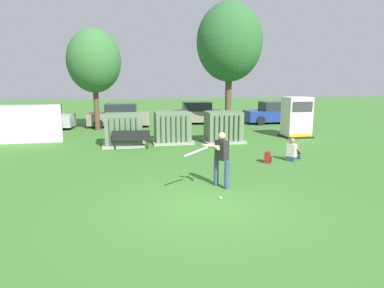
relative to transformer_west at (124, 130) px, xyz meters
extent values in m
plane|color=#3D752D|center=(2.08, -8.84, -0.79)|extent=(96.00, 96.00, 0.00)
cube|color=silver|center=(-5.60, 1.66, 0.21)|extent=(4.80, 0.12, 2.00)
cube|color=#9E9B93|center=(0.00, 0.01, -0.73)|extent=(2.10, 1.70, 0.12)
cube|color=#607A5B|center=(0.00, 0.01, 0.08)|extent=(1.80, 1.40, 1.50)
cube|color=#52684E|center=(-0.64, -0.75, 0.08)|extent=(0.06, 0.12, 1.27)
cube|color=#52684E|center=(-0.38, -0.75, 0.08)|extent=(0.06, 0.12, 1.27)
cube|color=#52684E|center=(-0.13, -0.75, 0.08)|extent=(0.06, 0.12, 1.27)
cube|color=#52684E|center=(0.13, -0.75, 0.08)|extent=(0.06, 0.12, 1.27)
cube|color=#52684E|center=(0.38, -0.75, 0.08)|extent=(0.06, 0.12, 1.27)
cube|color=#52684E|center=(0.64, -0.75, 0.08)|extent=(0.06, 0.12, 1.27)
cube|color=#9E9B93|center=(2.51, 0.34, -0.73)|extent=(2.10, 1.70, 0.12)
cube|color=#607A5B|center=(2.51, 0.34, 0.08)|extent=(1.80, 1.40, 1.50)
cube|color=#52684E|center=(1.87, -0.42, 0.08)|extent=(0.06, 0.12, 1.27)
cube|color=#52684E|center=(2.13, -0.42, 0.08)|extent=(0.06, 0.12, 1.27)
cube|color=#52684E|center=(2.38, -0.42, 0.08)|extent=(0.06, 0.12, 1.27)
cube|color=#52684E|center=(2.64, -0.42, 0.08)|extent=(0.06, 0.12, 1.27)
cube|color=#52684E|center=(2.89, -0.42, 0.08)|extent=(0.06, 0.12, 1.27)
cube|color=#52684E|center=(3.15, -0.42, 0.08)|extent=(0.06, 0.12, 1.27)
cube|color=#9E9B93|center=(5.19, 0.01, -0.73)|extent=(2.10, 1.70, 0.12)
cube|color=#607A5B|center=(5.19, 0.01, 0.08)|extent=(1.80, 1.40, 1.50)
cube|color=#52684E|center=(4.55, -0.75, 0.08)|extent=(0.06, 0.12, 1.27)
cube|color=#52684E|center=(4.81, -0.75, 0.08)|extent=(0.06, 0.12, 1.27)
cube|color=#52684E|center=(5.06, -0.75, 0.08)|extent=(0.06, 0.12, 1.27)
cube|color=#52684E|center=(5.32, -0.75, 0.08)|extent=(0.06, 0.12, 1.27)
cube|color=#52684E|center=(5.57, -0.75, 0.08)|extent=(0.06, 0.12, 1.27)
cube|color=#52684E|center=(5.83, -0.75, 0.08)|extent=(0.06, 0.12, 1.27)
cube|color=#262626|center=(9.75, 0.66, -0.74)|extent=(1.60, 1.40, 0.10)
cube|color=silver|center=(9.75, 0.66, 0.41)|extent=(1.40, 1.20, 2.20)
cube|color=#383838|center=(9.75, 0.04, 1.02)|extent=(1.19, 0.04, 0.55)
cube|color=yellow|center=(9.75, 0.04, -0.59)|extent=(1.33, 0.04, 0.16)
cube|color=black|center=(0.35, -0.84, -0.34)|extent=(1.83, 0.54, 0.05)
cube|color=black|center=(0.33, -1.01, -0.09)|extent=(1.80, 0.19, 0.44)
cylinder|color=black|center=(-0.41, -0.63, -0.58)|extent=(0.06, 0.06, 0.42)
cylinder|color=black|center=(1.12, -0.76, -0.58)|extent=(0.06, 0.06, 0.42)
cylinder|color=black|center=(-0.43, -0.91, -0.58)|extent=(0.06, 0.06, 0.42)
cylinder|color=black|center=(1.10, -1.04, -0.58)|extent=(0.06, 0.06, 0.42)
cylinder|color=#384C75|center=(3.06, -7.62, -0.35)|extent=(0.16, 0.16, 0.88)
cylinder|color=#384C75|center=(2.84, -7.19, -0.35)|extent=(0.16, 0.16, 0.88)
cube|color=#262628|center=(2.95, -7.40, 0.39)|extent=(0.40, 0.47, 0.60)
sphere|color=tan|center=(2.95, -7.40, 0.84)|extent=(0.23, 0.23, 0.23)
cylinder|color=tan|center=(2.66, -7.66, 0.55)|extent=(0.17, 0.55, 0.09)
cylinder|color=tan|center=(2.58, -7.50, 0.55)|extent=(0.46, 0.43, 0.09)
cylinder|color=#B2B2B7|center=(2.01, -7.89, 0.48)|extent=(0.78, 0.45, 0.21)
sphere|color=#B2B2B7|center=(2.39, -7.69, 0.55)|extent=(0.08, 0.08, 0.08)
sphere|color=white|center=(2.62, -8.47, -0.74)|extent=(0.09, 0.09, 0.09)
cube|color=#384C75|center=(6.73, -4.67, -0.69)|extent=(0.39, 0.42, 0.20)
cube|color=white|center=(6.73, -4.67, -0.33)|extent=(0.39, 0.42, 0.52)
sphere|color=#9E7051|center=(6.73, -4.67, 0.06)|extent=(0.22, 0.22, 0.22)
cylinder|color=#384C75|center=(6.86, -4.46, -0.57)|extent=(0.44, 0.37, 0.13)
cylinder|color=#384C75|center=(7.04, -4.33, -0.56)|extent=(0.31, 0.27, 0.46)
cylinder|color=#384C75|center=(6.98, -4.62, -0.57)|extent=(0.44, 0.37, 0.13)
cylinder|color=#384C75|center=(7.16, -4.49, -0.56)|extent=(0.31, 0.27, 0.46)
cylinder|color=#9E7051|center=(6.78, -4.36, -0.37)|extent=(0.38, 0.31, 0.32)
cylinder|color=#9E7051|center=(7.05, -4.73, -0.37)|extent=(0.38, 0.31, 0.32)
cube|color=maroon|center=(5.65, -4.75, -0.57)|extent=(0.34, 0.38, 0.44)
cube|color=maroon|center=(5.76, -4.82, -0.63)|extent=(0.17, 0.22, 0.22)
cylinder|color=brown|center=(-1.68, 5.64, 0.58)|extent=(0.34, 0.34, 2.73)
ellipsoid|color=#387038|center=(-1.68, 5.64, 3.64)|extent=(3.36, 3.36, 4.00)
cylinder|color=brown|center=(7.00, 5.00, 0.96)|extent=(0.43, 0.43, 3.50)
ellipsoid|color=#2D6633|center=(7.00, 5.00, 4.88)|extent=(4.31, 4.31, 5.11)
cube|color=#B2B2B7|center=(-5.39, 6.81, -0.21)|extent=(4.36, 2.14, 0.80)
cube|color=#262B33|center=(-5.24, 6.79, 0.51)|extent=(2.25, 1.77, 0.64)
cylinder|color=black|center=(-6.78, 6.10, -0.47)|extent=(0.66, 0.29, 0.64)
cylinder|color=black|center=(-6.60, 7.79, -0.47)|extent=(0.66, 0.29, 0.64)
cylinder|color=black|center=(-4.19, 5.83, -0.47)|extent=(0.66, 0.29, 0.64)
cylinder|color=black|center=(-4.01, 7.52, -0.47)|extent=(0.66, 0.29, 0.64)
cube|color=gray|center=(-0.28, 7.00, -0.21)|extent=(4.33, 2.06, 0.80)
cube|color=#262B33|center=(-0.13, 6.99, 0.51)|extent=(2.23, 1.74, 0.64)
cylinder|color=black|center=(-1.65, 6.26, -0.47)|extent=(0.66, 0.27, 0.64)
cylinder|color=black|center=(-1.50, 7.96, -0.47)|extent=(0.66, 0.27, 0.64)
cylinder|color=black|center=(0.94, 6.04, -0.47)|extent=(0.66, 0.27, 0.64)
cylinder|color=black|center=(1.09, 7.73, -0.47)|extent=(0.66, 0.27, 0.64)
cube|color=gray|center=(5.23, 7.62, -0.21)|extent=(4.35, 2.12, 0.80)
cube|color=#262B33|center=(5.38, 7.60, 0.51)|extent=(2.25, 1.76, 0.64)
cylinder|color=black|center=(3.85, 6.90, -0.47)|extent=(0.66, 0.28, 0.64)
cylinder|color=black|center=(4.02, 8.60, -0.47)|extent=(0.66, 0.28, 0.64)
cylinder|color=black|center=(6.44, 6.64, -0.47)|extent=(0.66, 0.28, 0.64)
cylinder|color=black|center=(6.61, 8.33, -0.47)|extent=(0.66, 0.28, 0.64)
cube|color=navy|center=(11.06, 6.69, -0.21)|extent=(4.20, 1.71, 0.80)
cube|color=#262B33|center=(11.21, 6.69, 0.51)|extent=(2.10, 1.56, 0.64)
cylinder|color=black|center=(9.76, 5.85, -0.47)|extent=(0.64, 0.22, 0.64)
cylinder|color=black|center=(9.76, 7.55, -0.47)|extent=(0.64, 0.22, 0.64)
cylinder|color=black|center=(12.36, 5.84, -0.47)|extent=(0.64, 0.22, 0.64)
cylinder|color=black|center=(12.36, 7.54, -0.47)|extent=(0.64, 0.22, 0.64)
camera|label=1|loc=(0.03, -17.28, 2.57)|focal=31.95mm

